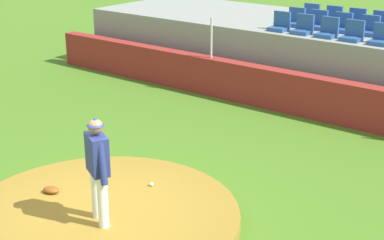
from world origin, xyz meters
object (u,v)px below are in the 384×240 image
at_px(stadium_chair_1, 303,28).
at_px(stadium_chair_7, 342,26).
at_px(stadium_chair_0, 280,25).
at_px(stadium_chair_8, 369,29).
at_px(baseball, 152,184).
at_px(stadium_chair_10, 310,16).
at_px(fielding_glove, 51,190).
at_px(stadium_chair_11, 333,18).
at_px(stadium_chair_3, 353,34).
at_px(stadium_chair_5, 295,20).
at_px(stadium_chair_4, 381,38).
at_px(stadium_chair_12, 356,21).
at_px(stadium_chair_2, 328,31).
at_px(pitcher, 98,163).
at_px(stadium_chair_6, 317,23).
at_px(stadium_chair_13, 380,24).

distance_m(stadium_chair_1, stadium_chair_7, 1.10).
xyz_separation_m(stadium_chair_0, stadium_chair_8, (2.11, 0.90, 0.00)).
xyz_separation_m(baseball, stadium_chair_10, (-1.43, 8.60, 1.68)).
distance_m(fielding_glove, stadium_chair_1, 8.29).
relative_size(fielding_glove, stadium_chair_11, 0.60).
height_order(stadium_chair_3, stadium_chair_7, same).
bearing_deg(baseball, stadium_chair_11, 94.79).
bearing_deg(stadium_chair_7, stadium_chair_5, 0.45).
bearing_deg(stadium_chair_4, stadium_chair_1, -0.47).
xyz_separation_m(stadium_chair_0, stadium_chair_12, (1.38, 1.77, 0.00)).
xyz_separation_m(stadium_chair_0, stadium_chair_1, (0.69, 0.01, 0.00)).
xyz_separation_m(stadium_chair_1, stadium_chair_8, (1.42, 0.89, 0.00)).
distance_m(stadium_chair_2, stadium_chair_7, 0.86).
height_order(pitcher, stadium_chair_7, stadium_chair_7).
relative_size(baseball, stadium_chair_0, 0.15).
bearing_deg(baseball, stadium_chair_3, 84.55).
bearing_deg(stadium_chair_8, fielding_glove, 78.14).
height_order(stadium_chair_6, stadium_chair_7, same).
relative_size(pitcher, stadium_chair_12, 3.48).
distance_m(pitcher, stadium_chair_4, 8.36).
distance_m(fielding_glove, stadium_chair_11, 10.01).
bearing_deg(fielding_glove, stadium_chair_4, 55.12).
height_order(stadium_chair_11, stadium_chair_12, same).
bearing_deg(stadium_chair_6, stadium_chair_8, -178.25).
bearing_deg(pitcher, stadium_chair_12, 118.30).
relative_size(fielding_glove, stadium_chair_4, 0.60).
bearing_deg(pitcher, stadium_chair_6, 122.90).
distance_m(stadium_chair_0, stadium_chair_8, 2.29).
bearing_deg(fielding_glove, pitcher, -23.78).
bearing_deg(stadium_chair_7, pitcher, 91.56).
bearing_deg(stadium_chair_10, stadium_chair_7, 147.13).
relative_size(stadium_chair_6, stadium_chair_13, 1.00).
bearing_deg(stadium_chair_13, stadium_chair_8, 92.52).
distance_m(pitcher, stadium_chair_12, 10.06).
bearing_deg(stadium_chair_4, baseball, 78.62).
relative_size(stadium_chair_12, stadium_chair_13, 1.00).
height_order(fielding_glove, stadium_chair_3, stadium_chair_3).
height_order(stadium_chair_6, stadium_chair_12, same).
relative_size(stadium_chair_1, stadium_chair_8, 1.00).
bearing_deg(pitcher, stadium_chair_13, 114.36).
distance_m(stadium_chair_3, stadium_chair_4, 0.72).
height_order(fielding_glove, stadium_chair_11, stadium_chair_11).
bearing_deg(stadium_chair_3, stadium_chair_10, -40.47).
xyz_separation_m(stadium_chair_6, stadium_chair_10, (-0.68, 0.91, 0.00)).
relative_size(pitcher, stadium_chair_2, 3.48).
bearing_deg(pitcher, stadium_chair_4, 108.88).
bearing_deg(stadium_chair_12, stadium_chair_5, 33.21).
bearing_deg(stadium_chair_11, stadium_chair_1, 89.66).
bearing_deg(stadium_chair_12, fielding_glove, 83.28).
relative_size(stadium_chair_1, stadium_chair_2, 1.00).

